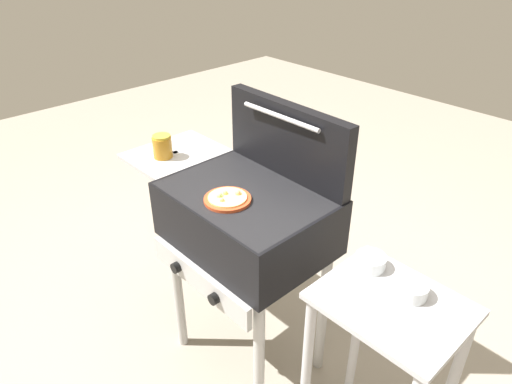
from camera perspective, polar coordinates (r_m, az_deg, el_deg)
ground_plane at (r=2.36m, az=-0.88°, el=-19.17°), size 8.00×8.00×0.00m
grill at (r=1.86m, az=-1.45°, el=-3.68°), size 0.96×0.53×0.90m
grill_lid_open at (r=1.84m, az=3.85°, el=6.43°), size 0.63×0.09×0.30m
pizza_cheese at (r=1.72m, az=-3.56°, el=-0.80°), size 0.18×0.18×0.03m
sauce_jar at (r=2.06m, az=-11.44°, el=5.52°), size 0.08×0.08×0.10m
prep_table at (r=1.67m, az=15.25°, el=-18.63°), size 0.44×0.36×0.79m
topping_bowl_near at (r=1.60m, az=13.89°, el=-8.35°), size 0.10×0.10×0.04m
topping_bowl_far at (r=1.53m, az=18.61°, el=-11.39°), size 0.10×0.10×0.04m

